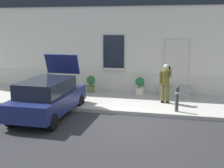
{
  "coord_description": "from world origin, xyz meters",
  "views": [
    {
      "loc": [
        1.89,
        -10.09,
        3.53
      ],
      "look_at": [
        -0.82,
        1.6,
        1.1
      ],
      "focal_mm": 46.36,
      "sensor_mm": 36.0,
      "label": 1
    }
  ],
  "objects_px": {
    "hatchback_car_navy": "(48,97)",
    "planter_terracotta": "(47,81)",
    "bollard_near_person": "(177,98)",
    "planter_olive": "(91,83)",
    "person_on_phone": "(166,81)",
    "planter_cream": "(140,85)"
  },
  "relations": [
    {
      "from": "planter_olive",
      "to": "planter_cream",
      "type": "height_order",
      "value": "same"
    },
    {
      "from": "hatchback_car_navy",
      "to": "bollard_near_person",
      "type": "distance_m",
      "value": 5.09
    },
    {
      "from": "planter_terracotta",
      "to": "planter_olive",
      "type": "height_order",
      "value": "same"
    },
    {
      "from": "bollard_near_person",
      "to": "person_on_phone",
      "type": "xyz_separation_m",
      "value": [
        -0.53,
        1.21,
        0.44
      ]
    },
    {
      "from": "planter_terracotta",
      "to": "bollard_near_person",
      "type": "bearing_deg",
      "value": -21.57
    },
    {
      "from": "hatchback_car_navy",
      "to": "bollard_near_person",
      "type": "height_order",
      "value": "hatchback_car_navy"
    },
    {
      "from": "bollard_near_person",
      "to": "planter_terracotta",
      "type": "relative_size",
      "value": 1.22
    },
    {
      "from": "planter_olive",
      "to": "bollard_near_person",
      "type": "bearing_deg",
      "value": -30.11
    },
    {
      "from": "planter_terracotta",
      "to": "planter_cream",
      "type": "xyz_separation_m",
      "value": [
        5.05,
        -0.11,
        0.0
      ]
    },
    {
      "from": "bollard_near_person",
      "to": "planter_terracotta",
      "type": "xyz_separation_m",
      "value": [
        -6.88,
        2.72,
        -0.11
      ]
    },
    {
      "from": "person_on_phone",
      "to": "planter_cream",
      "type": "distance_m",
      "value": 1.99
    },
    {
      "from": "hatchback_car_navy",
      "to": "planter_olive",
      "type": "distance_m",
      "value": 3.92
    },
    {
      "from": "person_on_phone",
      "to": "planter_cream",
      "type": "height_order",
      "value": "person_on_phone"
    },
    {
      "from": "person_on_phone",
      "to": "planter_olive",
      "type": "height_order",
      "value": "person_on_phone"
    },
    {
      "from": "bollard_near_person",
      "to": "planter_olive",
      "type": "relative_size",
      "value": 1.22
    },
    {
      "from": "bollard_near_person",
      "to": "planter_cream",
      "type": "height_order",
      "value": "bollard_near_person"
    },
    {
      "from": "person_on_phone",
      "to": "planter_terracotta",
      "type": "xyz_separation_m",
      "value": [
        -6.36,
        1.51,
        -0.55
      ]
    },
    {
      "from": "hatchback_car_navy",
      "to": "planter_terracotta",
      "type": "relative_size",
      "value": 4.74
    },
    {
      "from": "planter_olive",
      "to": "planter_terracotta",
      "type": "bearing_deg",
      "value": 175.61
    },
    {
      "from": "person_on_phone",
      "to": "planter_terracotta",
      "type": "relative_size",
      "value": 2.03
    },
    {
      "from": "person_on_phone",
      "to": "bollard_near_person",
      "type": "bearing_deg",
      "value": -69.13
    },
    {
      "from": "planter_cream",
      "to": "planter_terracotta",
      "type": "bearing_deg",
      "value": 178.73
    }
  ]
}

